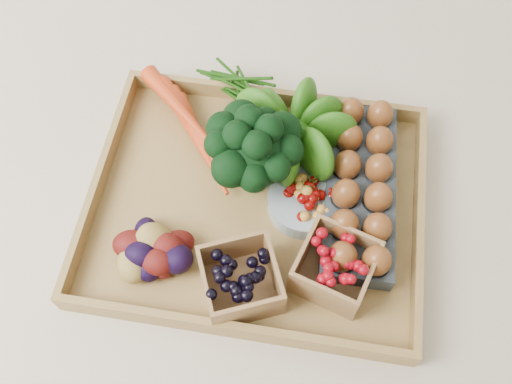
# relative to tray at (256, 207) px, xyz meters

# --- Properties ---
(ground) EXTENTS (4.00, 4.00, 0.00)m
(ground) POSITION_rel_tray_xyz_m (0.00, 0.00, -0.01)
(ground) COLOR beige
(ground) RESTS_ON ground
(tray) EXTENTS (0.55, 0.45, 0.01)m
(tray) POSITION_rel_tray_xyz_m (0.00, 0.00, 0.00)
(tray) COLOR olive
(tray) RESTS_ON ground
(carrots) EXTENTS (0.23, 0.16, 0.05)m
(carrots) POSITION_rel_tray_xyz_m (-0.14, 0.13, 0.03)
(carrots) COLOR #C03612
(carrots) RESTS_ON tray
(lettuce) EXTENTS (0.14, 0.14, 0.14)m
(lettuce) POSITION_rel_tray_xyz_m (0.04, 0.12, 0.08)
(lettuce) COLOR #144C0B
(lettuce) RESTS_ON tray
(broccoli) EXTENTS (0.16, 0.16, 0.13)m
(broccoli) POSITION_rel_tray_xyz_m (-0.01, 0.04, 0.07)
(broccoli) COLOR black
(broccoli) RESTS_ON tray
(cherry_bowl) EXTENTS (0.12, 0.12, 0.03)m
(cherry_bowl) POSITION_rel_tray_xyz_m (0.08, 0.01, 0.02)
(cherry_bowl) COLOR #8C9EA5
(cherry_bowl) RESTS_ON tray
(egg_carton) EXTENTS (0.13, 0.33, 0.04)m
(egg_carton) POSITION_rel_tray_xyz_m (0.17, 0.04, 0.03)
(egg_carton) COLOR #384047
(egg_carton) RESTS_ON tray
(potatoes) EXTENTS (0.14, 0.14, 0.08)m
(potatoes) POSITION_rel_tray_xyz_m (-0.14, -0.12, 0.05)
(potatoes) COLOR #460D0B
(potatoes) RESTS_ON tray
(punnet_blackberry) EXTENTS (0.15, 0.15, 0.08)m
(punnet_blackberry) POSITION_rel_tray_xyz_m (0.00, -0.15, 0.05)
(punnet_blackberry) COLOR black
(punnet_blackberry) RESTS_ON tray
(punnet_raspberry) EXTENTS (0.14, 0.14, 0.08)m
(punnet_raspberry) POSITION_rel_tray_xyz_m (0.14, -0.11, 0.05)
(punnet_raspberry) COLOR maroon
(punnet_raspberry) RESTS_ON tray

